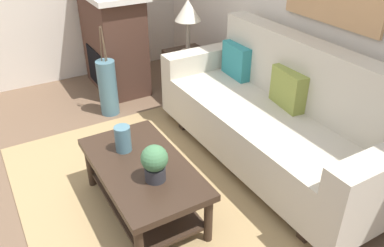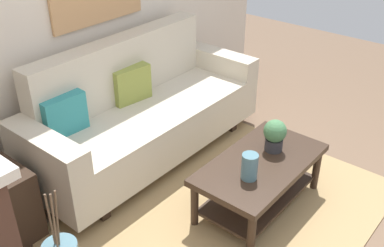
{
  "view_description": "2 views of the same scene",
  "coord_description": "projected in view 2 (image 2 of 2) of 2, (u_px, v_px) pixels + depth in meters",
  "views": [
    {
      "loc": [
        2.3,
        -0.45,
        2.08
      ],
      "look_at": [
        0.01,
        0.88,
        0.52
      ],
      "focal_mm": 36.6,
      "sensor_mm": 36.0,
      "label": 1
    },
    {
      "loc": [
        -2.3,
        -1.02,
        2.41
      ],
      "look_at": [
        0.04,
        0.91,
        0.63
      ],
      "focal_mm": 42.19,
      "sensor_mm": 36.0,
      "label": 2
    }
  ],
  "objects": [
    {
      "name": "ground_plane",
      "position": [
        284.0,
        240.0,
        3.3
      ],
      "size": [
        9.09,
        9.09,
        0.0
      ],
      "primitive_type": "plane",
      "color": "brown"
    },
    {
      "name": "wall_back",
      "position": [
        78.0,
        5.0,
        3.79
      ],
      "size": [
        5.09,
        0.1,
        2.7
      ],
      "primitive_type": "cube",
      "color": "beige",
      "rests_on": "ground_plane"
    },
    {
      "name": "floor_vase_branch_b",
      "position": [
        50.0,
        220.0,
        2.36
      ],
      "size": [
        0.02,
        0.03,
        0.36
      ],
      "primitive_type": "cylinder",
      "rotation": [
        0.05,
        -0.03,
        0.0
      ],
      "color": "brown",
      "rests_on": "floor_vase"
    },
    {
      "name": "area_rug",
      "position": [
        229.0,
        210.0,
        3.58
      ],
      "size": [
        2.42,
        1.96,
        0.01
      ],
      "primitive_type": "cube",
      "color": "#A38456",
      "rests_on": "ground_plane"
    },
    {
      "name": "coffee_table",
      "position": [
        260.0,
        174.0,
        3.48
      ],
      "size": [
        1.1,
        0.6,
        0.43
      ],
      "color": "#332319",
      "rests_on": "ground_plane"
    },
    {
      "name": "tabletop_vase",
      "position": [
        250.0,
        167.0,
        3.19
      ],
      "size": [
        0.12,
        0.12,
        0.2
      ],
      "primitive_type": "cylinder",
      "color": "slate",
      "rests_on": "coffee_table"
    },
    {
      "name": "floor_vase_branch_c",
      "position": [
        54.0,
        223.0,
        2.34
      ],
      "size": [
        0.04,
        0.02,
        0.36
      ],
      "primitive_type": "cylinder",
      "rotation": [
        -0.03,
        0.07,
        0.0
      ],
      "color": "brown",
      "rests_on": "floor_vase"
    },
    {
      "name": "potted_plant_tabletop",
      "position": [
        275.0,
        134.0,
        3.49
      ],
      "size": [
        0.18,
        0.18,
        0.26
      ],
      "color": "#2D2D33",
      "rests_on": "coffee_table"
    },
    {
      "name": "floor_vase_branch_a",
      "position": [
        57.0,
        218.0,
        2.37
      ],
      "size": [
        0.04,
        0.03,
        0.36
      ],
      "primitive_type": "cylinder",
      "rotation": [
        0.04,
        0.08,
        0.0
      ],
      "color": "brown",
      "rests_on": "floor_vase"
    },
    {
      "name": "couch",
      "position": [
        143.0,
        113.0,
        4.07
      ],
      "size": [
        2.31,
        0.84,
        1.08
      ],
      "color": "beige",
      "rests_on": "ground_plane"
    },
    {
      "name": "throw_pillow_teal",
      "position": [
        64.0,
        115.0,
        3.53
      ],
      "size": [
        0.37,
        0.14,
        0.32
      ],
      "primitive_type": "cube",
      "rotation": [
        0.0,
        0.0,
        -0.06
      ],
      "color": "teal",
      "rests_on": "couch"
    },
    {
      "name": "throw_pillow_olive",
      "position": [
        131.0,
        84.0,
        4.01
      ],
      "size": [
        0.37,
        0.17,
        0.32
      ],
      "primitive_type": "cube",
      "rotation": [
        0.0,
        0.0,
        -0.14
      ],
      "color": "olive",
      "rests_on": "couch"
    }
  ]
}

